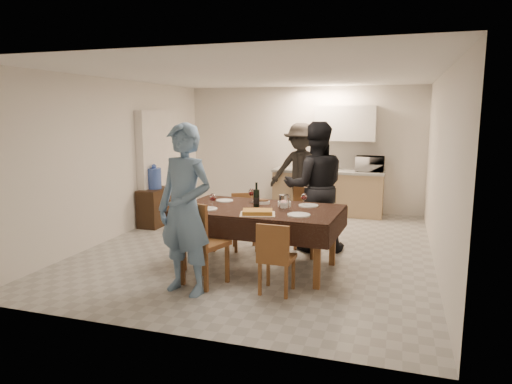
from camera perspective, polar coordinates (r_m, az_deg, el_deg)
floor at (r=7.15m, az=0.76°, el=-6.82°), size 5.00×6.00×0.02m
ceiling at (r=6.87m, az=0.81°, el=14.43°), size 5.00×6.00×0.02m
wall_back at (r=9.79m, az=5.88°, el=5.38°), size 5.00×0.02×2.60m
wall_front at (r=4.14m, az=-11.29°, el=-0.74°), size 5.00×0.02×2.60m
wall_left at (r=7.98m, az=-16.73°, el=4.02°), size 0.02×6.00×2.60m
wall_right at (r=6.62m, az=22.00°, el=2.63°), size 0.02×6.00×2.60m
stub_partition at (r=8.97m, az=-11.93°, el=3.22°), size 0.15×1.40×2.10m
kitchen_base_cabinet at (r=9.48m, az=8.94°, el=-0.14°), size 2.20×0.60×0.86m
kitchen_worktop at (r=9.41m, az=9.02°, el=2.59°), size 2.24×0.64×0.05m
upper_cabinet at (r=9.44m, az=11.12°, el=8.43°), size 1.20×0.34×0.70m
dining_table at (r=6.00m, az=0.36°, el=-2.33°), size 2.17×1.34×0.82m
chair_near_left at (r=5.42m, az=-6.88°, el=-5.36°), size 0.60×0.61×0.56m
chair_near_right at (r=5.17m, az=2.42°, el=-7.41°), size 0.39×0.39×0.45m
chair_far_left at (r=6.82m, az=-1.59°, el=-3.18°), size 0.51×0.52×0.45m
chair_far_right at (r=6.55m, az=5.84°, el=-3.04°), size 0.48×0.48×0.52m
console at (r=8.61m, az=-12.47°, el=-1.84°), size 0.37×0.74×0.69m
water_jug at (r=8.53m, az=-12.60°, el=1.68°), size 0.25×0.25×0.38m
wine_bottle at (r=6.02m, az=0.05°, el=-0.33°), size 0.08×0.08×0.33m
water_pitcher at (r=5.83m, az=3.51°, el=-1.32°), size 0.13×0.13×0.20m
savoury_tart at (r=5.60m, az=0.19°, el=-2.53°), size 0.50×0.42×0.05m
salad_bowl at (r=6.08m, az=3.57°, el=-1.50°), size 0.18×0.18×0.07m
mushroom_dish at (r=6.26m, az=0.68°, el=-1.28°), size 0.22×0.22×0.04m
wine_glass_a at (r=5.93m, az=-5.44°, el=-1.15°), size 0.09×0.09×0.20m
wine_glass_b at (r=6.08m, az=6.02°, el=-1.00°), size 0.08×0.08×0.18m
wine_glass_c at (r=6.31m, az=-0.56°, el=-0.46°), size 0.09×0.09×0.20m
plate_near_left at (r=5.92m, az=-6.06°, el=-2.10°), size 0.25×0.25×0.01m
plate_near_right at (r=5.56m, az=5.37°, el=-2.87°), size 0.28×0.28×0.02m
plate_far_left at (r=6.46m, az=-3.94°, el=-1.07°), size 0.24×0.24×0.01m
plate_far_right at (r=6.13m, az=6.56°, el=-1.69°), size 0.26×0.26×0.02m
microwave at (r=9.31m, az=14.05°, el=3.43°), size 0.54×0.37×0.30m
person_near at (r=5.21m, az=-8.88°, el=-2.19°), size 0.80×0.61×1.95m
person_far at (r=6.84m, az=7.38°, el=0.64°), size 1.11×0.98×1.93m
person_kitchen at (r=9.05m, az=5.59°, el=2.68°), size 1.20×0.69×1.86m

